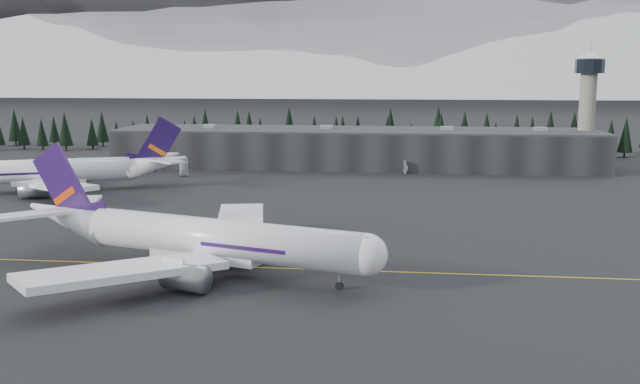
# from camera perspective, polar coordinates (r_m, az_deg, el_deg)

# --- Properties ---
(ground) EXTENTS (1400.00, 1400.00, 0.00)m
(ground) POSITION_cam_1_polar(r_m,az_deg,el_deg) (118.39, -1.11, -5.92)
(ground) COLOR black
(ground) RESTS_ON ground
(taxiline) EXTENTS (400.00, 0.40, 0.02)m
(taxiline) POSITION_cam_1_polar(r_m,az_deg,el_deg) (116.48, -1.25, -6.18)
(taxiline) COLOR gold
(taxiline) RESTS_ON ground
(terminal) EXTENTS (160.00, 30.00, 12.60)m
(terminal) POSITION_cam_1_polar(r_m,az_deg,el_deg) (239.85, 2.88, 3.56)
(terminal) COLOR black
(terminal) RESTS_ON ground
(control_tower) EXTENTS (10.00, 10.00, 37.70)m
(control_tower) POSITION_cam_1_polar(r_m,az_deg,el_deg) (248.41, 20.64, 7.12)
(control_tower) COLOR gray
(control_tower) RESTS_ON ground
(treeline) EXTENTS (360.00, 20.00, 15.00)m
(treeline) POSITION_cam_1_polar(r_m,az_deg,el_deg) (276.49, 3.38, 4.61)
(treeline) COLOR black
(treeline) RESTS_ON ground
(mountain_ridge) EXTENTS (4400.00, 900.00, 420.00)m
(mountain_ridge) POSITION_cam_1_polar(r_m,az_deg,el_deg) (1113.56, 5.84, 7.99)
(mountain_ridge) COLOR white
(mountain_ridge) RESTS_ON ground
(jet_main) EXTENTS (65.55, 59.28, 19.74)m
(jet_main) POSITION_cam_1_polar(r_m,az_deg,el_deg) (116.30, -10.27, -3.53)
(jet_main) COLOR white
(jet_main) RESTS_ON ground
(jet_parked) EXTENTS (64.04, 57.02, 19.58)m
(jet_parked) POSITION_cam_1_polar(r_m,az_deg,el_deg) (201.91, -20.07, 1.60)
(jet_parked) COLOR white
(jet_parked) RESTS_ON ground
(gse_vehicle_a) EXTENTS (4.48, 6.37, 1.61)m
(gse_vehicle_a) POSITION_cam_1_polar(r_m,az_deg,el_deg) (221.06, -10.82, 1.44)
(gse_vehicle_a) COLOR silver
(gse_vehicle_a) RESTS_ON ground
(gse_vehicle_b) EXTENTS (4.42, 2.11, 1.46)m
(gse_vehicle_b) POSITION_cam_1_polar(r_m,az_deg,el_deg) (223.97, 6.87, 1.63)
(gse_vehicle_b) COLOR silver
(gse_vehicle_b) RESTS_ON ground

